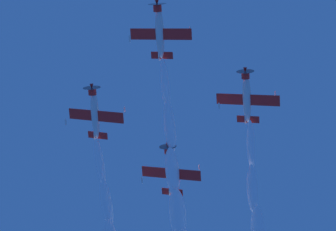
{
  "coord_description": "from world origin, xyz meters",
  "views": [
    {
      "loc": [
        -9.39,
        18.75,
        2.19
      ],
      "look_at": [
        1.99,
        -10.48,
        89.66
      ],
      "focal_mm": 68.75,
      "sensor_mm": 36.0,
      "label": 1
    }
  ],
  "objects_px": {
    "airplane_left_wingman": "(247,96)",
    "airplane_right_wingman": "(95,112)",
    "airplane_lead": "(160,30)",
    "airplane_slot_tail": "(170,170)"
  },
  "relations": [
    {
      "from": "airplane_lead",
      "to": "airplane_left_wingman",
      "type": "xyz_separation_m",
      "value": [
        -8.35,
        -13.63,
        -0.39
      ]
    },
    {
      "from": "airplane_right_wingman",
      "to": "airplane_slot_tail",
      "type": "bearing_deg",
      "value": -120.31
    },
    {
      "from": "airplane_left_wingman",
      "to": "airplane_lead",
      "type": "bearing_deg",
      "value": 58.51
    },
    {
      "from": "airplane_left_wingman",
      "to": "airplane_slot_tail",
      "type": "height_order",
      "value": "airplane_left_wingman"
    },
    {
      "from": "airplane_right_wingman",
      "to": "airplane_lead",
      "type": "bearing_deg",
      "value": 149.45
    },
    {
      "from": "airplane_left_wingman",
      "to": "airplane_right_wingman",
      "type": "xyz_separation_m",
      "value": [
        21.79,
        5.7,
        0.25
      ]
    },
    {
      "from": "airplane_left_wingman",
      "to": "airplane_slot_tail",
      "type": "relative_size",
      "value": 1.0
    },
    {
      "from": "airplane_left_wingman",
      "to": "airplane_right_wingman",
      "type": "relative_size",
      "value": 1.03
    },
    {
      "from": "airplane_right_wingman",
      "to": "airplane_slot_tail",
      "type": "xyz_separation_m",
      "value": [
        -7.19,
        -12.3,
        -1.15
      ]
    },
    {
      "from": "airplane_slot_tail",
      "to": "airplane_lead",
      "type": "bearing_deg",
      "value": 107.16
    }
  ]
}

